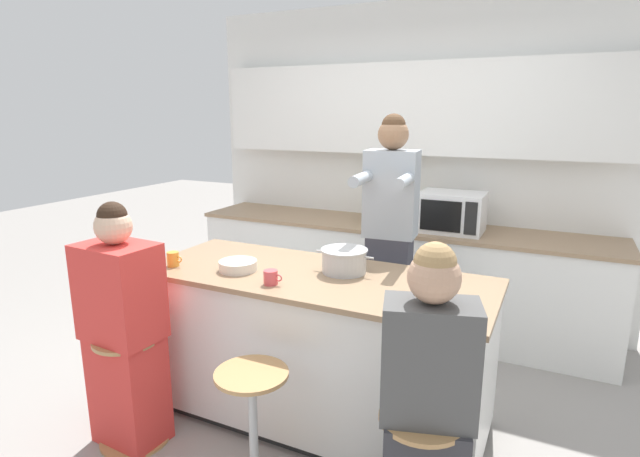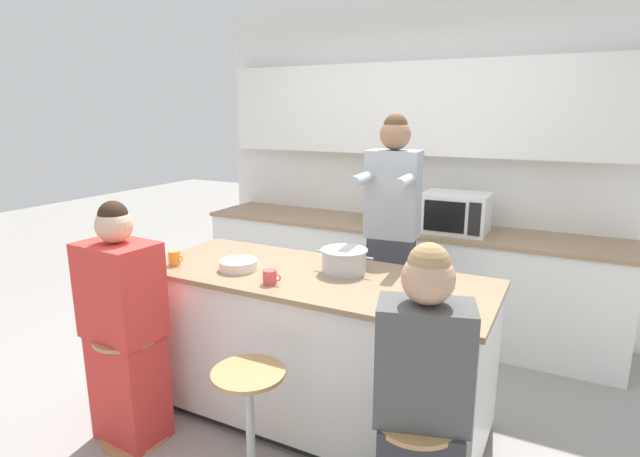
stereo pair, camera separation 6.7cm
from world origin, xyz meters
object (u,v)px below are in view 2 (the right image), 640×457
at_px(coffee_cup_far, 270,277).
at_px(microwave, 456,213).
at_px(juice_carton, 431,301).
at_px(banana_bunch, 444,282).
at_px(kitchen_island, 314,347).
at_px(cooking_pot, 344,261).
at_px(bar_stool_center, 250,427).
at_px(person_seated_near, 421,418).
at_px(person_cooking, 391,249).
at_px(fruit_bowl, 238,265).
at_px(potted_plant, 382,202).
at_px(bar_stool_leftmost, 131,385).
at_px(person_wrapped_blanket, 124,331).
at_px(coffee_cup_near, 175,258).

height_order(coffee_cup_far, microwave, microwave).
bearing_deg(juice_carton, banana_bunch, 96.42).
distance_m(kitchen_island, banana_bunch, 0.86).
height_order(kitchen_island, cooking_pot, cooking_pot).
bearing_deg(bar_stool_center, kitchen_island, 90.00).
bearing_deg(person_seated_near, person_cooking, 98.05).
height_order(cooking_pot, fruit_bowl, cooking_pot).
bearing_deg(bar_stool_center, potted_plant, 94.23).
bearing_deg(bar_stool_center, microwave, 77.70).
xyz_separation_m(bar_stool_leftmost, cooking_pot, (0.95, 0.75, 0.65)).
relative_size(bar_stool_leftmost, fruit_bowl, 2.82).
xyz_separation_m(person_wrapped_blanket, potted_plant, (0.66, 2.16, 0.42)).
xyz_separation_m(bar_stool_center, person_wrapped_blanket, (-0.82, 0.01, 0.32)).
bearing_deg(coffee_cup_near, person_wrapped_blanket, -90.28).
bearing_deg(juice_carton, fruit_bowl, 172.29).
xyz_separation_m(bar_stool_leftmost, coffee_cup_far, (0.68, 0.39, 0.62)).
xyz_separation_m(kitchen_island, microwave, (0.46, 1.48, 0.58)).
bearing_deg(fruit_bowl, person_wrapped_blanket, -127.93).
relative_size(cooking_pot, juice_carton, 2.12).
relative_size(bar_stool_center, coffee_cup_near, 6.05).
height_order(bar_stool_center, coffee_cup_far, coffee_cup_far).
distance_m(person_seated_near, microwave, 2.19).
relative_size(person_wrapped_blanket, banana_bunch, 9.32).
xyz_separation_m(fruit_bowl, potted_plant, (0.27, 1.65, 0.13)).
bearing_deg(person_cooking, banana_bunch, -53.60).
distance_m(kitchen_island, person_seated_near, 1.05).
bearing_deg(potted_plant, microwave, -3.59).
relative_size(fruit_bowl, juice_carton, 1.32).
bearing_deg(coffee_cup_far, juice_carton, -2.51).
bearing_deg(bar_stool_leftmost, person_seated_near, 0.08).
distance_m(bar_stool_leftmost, fruit_bowl, 0.88).
distance_m(fruit_bowl, potted_plant, 1.67).
height_order(kitchen_island, bar_stool_leftmost, kitchen_island).
bearing_deg(bar_stool_leftmost, cooking_pot, 38.52).
height_order(bar_stool_center, person_seated_near, person_seated_near).
relative_size(fruit_bowl, coffee_cup_far, 2.04).
distance_m(coffee_cup_near, potted_plant, 1.87).
xyz_separation_m(coffee_cup_near, potted_plant, (0.66, 1.75, 0.11)).
height_order(person_wrapped_blanket, juice_carton, person_wrapped_blanket).
bearing_deg(banana_bunch, coffee_cup_far, -154.16).
height_order(cooking_pot, coffee_cup_near, cooking_pot).
distance_m(cooking_pot, juice_carton, 0.73).
relative_size(kitchen_island, fruit_bowl, 9.14).
relative_size(kitchen_island, potted_plant, 6.34).
bearing_deg(person_seated_near, microwave, 83.31).
bearing_deg(microwave, person_seated_near, -80.41).
bearing_deg(cooking_pot, kitchen_island, -141.43).
bearing_deg(cooking_pot, fruit_bowl, -156.98).
relative_size(kitchen_island, person_seated_near, 1.50).
distance_m(person_wrapped_blanket, potted_plant, 2.29).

